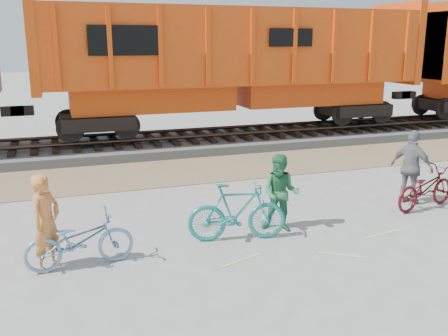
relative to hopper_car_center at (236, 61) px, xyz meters
The scene contains 11 objects.
ground 9.82m from the hopper_car_center, 105.75° to the right, with size 120.00×120.00×0.00m, color #9E9E99.
gravel_strip 5.26m from the hopper_car_center, 125.95° to the right, with size 120.00×3.00×0.02m, color #927C5B.
ballast_bed 3.82m from the hopper_car_center, behind, with size 120.00×4.00×0.30m, color slate.
track 3.59m from the hopper_car_center, behind, with size 120.00×2.60×0.24m.
hopper_car_center is the anchor object (origin of this frame).
bicycle_blue 11.33m from the hopper_car_center, 124.17° to the right, with size 0.63×1.81×0.95m, color #6797BD.
bicycle_teal 9.81m from the hopper_car_center, 110.31° to the right, with size 0.53×1.88×1.13m, color #1B7E79.
bicycle_maroon 9.02m from the hopper_car_center, 80.58° to the right, with size 0.64×1.84×0.96m, color #4F0D13.
person_solo 11.46m from the hopper_car_center, 126.56° to the right, with size 0.60×0.39×1.64m, color orange.
person_man 9.28m from the hopper_car_center, 104.77° to the right, with size 0.76×0.59×1.57m, color #2A7244.
person_woman 8.52m from the hopper_car_center, 80.81° to the right, with size 1.02×0.42×1.74m, color slate.
Camera 1 is at (-3.94, -8.29, 3.70)m, focal length 40.00 mm.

